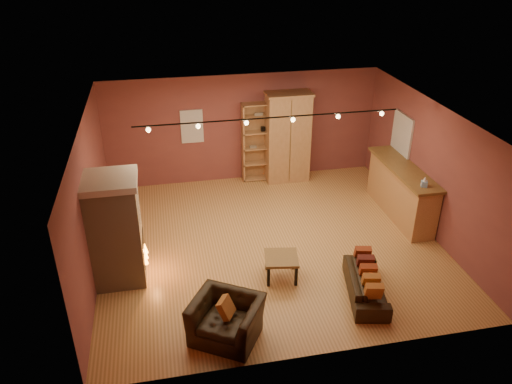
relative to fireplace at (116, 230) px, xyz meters
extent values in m
plane|color=#A6703B|center=(3.04, 0.60, -1.06)|extent=(7.00, 7.00, 0.00)
plane|color=#57361B|center=(3.04, 0.60, 1.74)|extent=(7.00, 7.00, 0.00)
cube|color=brown|center=(3.04, 3.85, 0.34)|extent=(7.00, 0.02, 2.80)
cube|color=brown|center=(-0.46, 0.60, 0.34)|extent=(0.02, 6.50, 2.80)
cube|color=brown|center=(6.54, 0.60, 0.34)|extent=(0.02, 6.50, 2.80)
cube|color=tan|center=(-0.01, 0.00, -0.06)|extent=(0.90, 0.90, 2.00)
cube|color=beige|center=(-0.01, 0.00, 1.00)|extent=(0.98, 0.98, 0.12)
cube|color=black|center=(0.40, 0.00, -0.46)|extent=(0.10, 0.65, 0.55)
cone|color=orange|center=(0.46, 0.00, -0.58)|extent=(0.10, 0.10, 0.22)
cube|color=silver|center=(1.74, 3.83, 0.49)|extent=(0.56, 0.04, 0.86)
cube|color=tan|center=(3.42, 3.83, -0.01)|extent=(0.86, 0.04, 2.09)
cube|color=tan|center=(3.01, 3.68, -0.01)|extent=(0.04, 0.33, 2.09)
cube|color=tan|center=(3.83, 3.68, -0.01)|extent=(0.04, 0.33, 2.09)
cube|color=gray|center=(3.28, 3.68, -0.13)|extent=(0.18, 0.12, 0.05)
cube|color=black|center=(3.53, 3.68, 0.34)|extent=(0.10, 0.10, 0.12)
cube|color=tan|center=(3.42, 3.68, -1.02)|extent=(0.86, 0.33, 0.04)
cube|color=tan|center=(3.42, 3.68, -0.58)|extent=(0.86, 0.33, 0.04)
cube|color=tan|center=(3.42, 3.68, -0.16)|extent=(0.86, 0.33, 0.03)
cube|color=tan|center=(3.42, 3.68, 0.27)|extent=(0.86, 0.33, 0.04)
cube|color=tan|center=(3.42, 3.68, 0.70)|extent=(0.86, 0.33, 0.04)
cube|color=tan|center=(3.42, 3.68, 1.01)|extent=(0.86, 0.33, 0.04)
cube|color=tan|center=(4.15, 3.55, 0.09)|extent=(1.10, 0.60, 2.30)
cube|color=brown|center=(4.15, 3.25, 0.09)|extent=(0.02, 0.01, 2.20)
cube|color=tan|center=(4.15, 3.55, 1.27)|extent=(1.16, 0.66, 0.06)
cube|color=tan|center=(6.24, 1.17, -0.48)|extent=(0.55, 2.42, 1.15)
cube|color=brown|center=(6.24, 1.17, 0.12)|extent=(0.67, 2.54, 0.06)
cube|color=#83ABD2|center=(6.19, 0.22, 0.22)|extent=(0.17, 0.17, 0.13)
cone|color=white|center=(6.19, 0.22, 0.33)|extent=(0.08, 0.08, 0.10)
cube|color=silver|center=(6.51, 2.00, 0.59)|extent=(0.05, 0.90, 1.00)
imported|color=black|center=(4.35, -1.42, -0.75)|extent=(0.79, 1.64, 0.62)
cube|color=#B66D2E|center=(4.23, -1.96, -0.54)|extent=(0.34, 0.29, 0.36)
cube|color=#B66D2E|center=(4.29, -1.69, -0.54)|extent=(0.34, 0.29, 0.36)
cube|color=#9B3C1F|center=(4.35, -1.42, -0.54)|extent=(0.34, 0.29, 0.36)
cube|color=#5B221B|center=(4.41, -1.15, -0.54)|extent=(0.34, 0.29, 0.36)
cube|color=#9B3C1F|center=(4.47, -0.88, -0.54)|extent=(0.34, 0.29, 0.36)
imported|color=black|center=(1.72, -1.95, -0.59)|extent=(1.28, 1.16, 0.94)
cube|color=#B66D2E|center=(1.72, -1.95, -0.47)|extent=(0.36, 0.38, 0.34)
cube|color=brown|center=(2.97, -0.61, -0.62)|extent=(0.71, 0.71, 0.05)
cube|color=black|center=(2.71, -0.87, -0.85)|extent=(0.05, 0.05, 0.41)
cube|color=black|center=(3.23, -0.87, -0.85)|extent=(0.05, 0.05, 0.41)
cube|color=black|center=(2.71, -0.35, -0.85)|extent=(0.05, 0.05, 0.41)
cube|color=black|center=(3.23, -0.35, -0.85)|extent=(0.05, 0.05, 0.41)
cylinder|color=black|center=(3.04, 0.80, 1.66)|extent=(5.20, 0.03, 0.03)
sphere|color=#FFD88C|center=(0.74, 0.80, 1.59)|extent=(0.09, 0.09, 0.09)
sphere|color=#FFD88C|center=(1.66, 0.80, 1.59)|extent=(0.09, 0.09, 0.09)
sphere|color=#FFD88C|center=(2.58, 0.80, 1.59)|extent=(0.09, 0.09, 0.09)
sphere|color=#FFD88C|center=(3.50, 0.80, 1.59)|extent=(0.09, 0.09, 0.09)
sphere|color=#FFD88C|center=(4.42, 0.80, 1.59)|extent=(0.09, 0.09, 0.09)
sphere|color=#FFD88C|center=(5.34, 0.80, 1.59)|extent=(0.09, 0.09, 0.09)
camera|label=1|loc=(0.96, -8.08, 4.83)|focal=35.00mm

